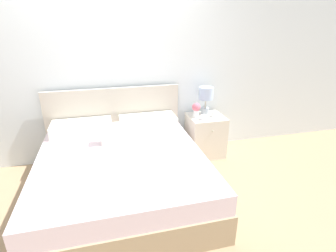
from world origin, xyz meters
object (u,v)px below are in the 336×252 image
(bed, at_px, (122,170))
(teacup, at_px, (204,118))
(table_lamp, at_px, (206,96))
(nightstand, at_px, (205,135))
(alarm_clock, at_px, (215,114))
(flower_vase, at_px, (196,109))

(bed, bearing_deg, teacup, 23.62)
(bed, relative_size, teacup, 16.15)
(bed, distance_m, teacup, 1.30)
(bed, xyz_separation_m, table_lamp, (1.26, 0.74, 0.56))
(nightstand, bearing_deg, teacup, -125.58)
(alarm_clock, bearing_deg, flower_vase, 174.11)
(alarm_clock, bearing_deg, table_lamp, 119.42)
(nightstand, bearing_deg, bed, -153.13)
(nightstand, xyz_separation_m, teacup, (-0.09, -0.13, 0.32))
(teacup, bearing_deg, alarm_clock, 24.55)
(nightstand, xyz_separation_m, flower_vase, (-0.15, -0.01, 0.41))
(nightstand, distance_m, table_lamp, 0.56)
(teacup, bearing_deg, table_lamp, 64.44)
(flower_vase, distance_m, alarm_clock, 0.28)
(nightstand, bearing_deg, alarm_clock, -18.83)
(teacup, bearing_deg, flower_vase, 119.46)
(flower_vase, relative_size, alarm_clock, 2.54)
(nightstand, relative_size, alarm_clock, 7.28)
(table_lamp, xyz_separation_m, flower_vase, (-0.18, -0.12, -0.14))
(alarm_clock, bearing_deg, nightstand, 161.17)
(flower_vase, bearing_deg, nightstand, 3.37)
(table_lamp, distance_m, teacup, 0.35)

